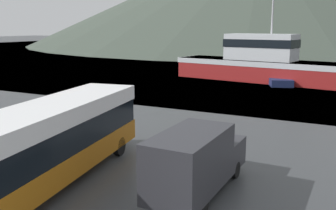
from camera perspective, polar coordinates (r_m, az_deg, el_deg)
The scene contains 5 objects.
water_surface at distance 145.71m, azimuth 23.53°, elevation 8.44°, with size 240.00×240.00×0.00m, color slate.
tour_bus at distance 15.52m, azimuth -17.64°, elevation -5.14°, with size 4.26×11.64×3.23m.
delivery_van at distance 14.19m, azimuth 4.32°, elevation -8.33°, with size 2.10×5.85×2.51m.
fishing_boat at distance 44.44m, azimuth 16.12°, elevation 5.93°, with size 25.32×8.83×11.94m.
small_boat at distance 44.33m, azimuth 16.23°, elevation 3.82°, with size 4.75×8.15×0.76m.
Camera 1 is at (7.94, -3.44, 6.21)m, focal length 40.00 mm.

